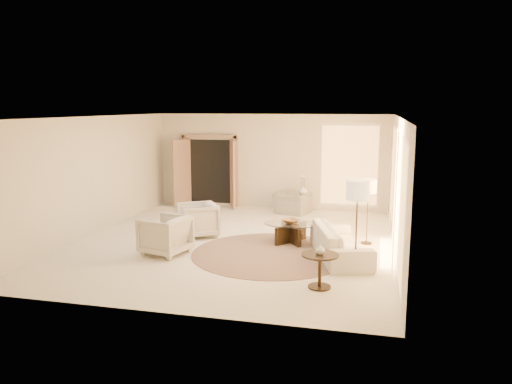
% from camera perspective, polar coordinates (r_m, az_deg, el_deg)
% --- Properties ---
extents(room, '(7.04, 8.04, 2.83)m').
position_cam_1_polar(room, '(11.05, -2.51, 1.26)').
color(room, white).
rests_on(room, ground).
extents(windows_right, '(0.10, 6.40, 2.40)m').
position_cam_1_polar(windows_right, '(10.74, 15.64, 0.39)').
color(windows_right, '#FFBC66').
rests_on(windows_right, room).
extents(window_back_corner, '(1.70, 0.10, 2.40)m').
position_cam_1_polar(window_back_corner, '(14.56, 10.62, 3.00)').
color(window_back_corner, '#FFBC66').
rests_on(window_back_corner, room).
extents(curtains_right, '(0.06, 5.20, 2.60)m').
position_cam_1_polar(curtains_right, '(11.63, 15.24, 0.87)').
color(curtains_right, beige).
rests_on(curtains_right, room).
extents(french_doors, '(1.95, 0.66, 2.16)m').
position_cam_1_polar(french_doors, '(15.27, -5.39, 2.37)').
color(french_doors, tan).
rests_on(french_doors, room).
extents(area_rug, '(4.26, 4.26, 0.01)m').
position_cam_1_polar(area_rug, '(10.47, 1.73, -7.04)').
color(area_rug, '#483229').
rests_on(area_rug, room).
extents(sofa, '(1.47, 2.35, 0.64)m').
position_cam_1_polar(sofa, '(10.27, 9.61, -5.68)').
color(sofa, beige).
rests_on(sofa, room).
extents(armchair_left, '(1.12, 1.14, 0.87)m').
position_cam_1_polar(armchair_left, '(11.80, -6.66, -3.01)').
color(armchair_left, beige).
rests_on(armchair_left, room).
extents(armchair_right, '(0.99, 1.03, 0.88)m').
position_cam_1_polar(armchair_right, '(10.51, -10.35, -4.67)').
color(armchair_right, beige).
rests_on(armchair_right, room).
extents(accent_chair, '(1.04, 0.83, 0.80)m').
position_cam_1_polar(accent_chair, '(14.22, 4.15, -0.90)').
color(accent_chair, gray).
rests_on(accent_chair, room).
extents(coffee_table, '(1.24, 1.24, 0.45)m').
position_cam_1_polar(coffee_table, '(11.24, 4.00, -4.40)').
color(coffee_table, black).
rests_on(coffee_table, room).
extents(end_table, '(0.63, 0.63, 0.59)m').
position_cam_1_polar(end_table, '(8.55, 7.31, -8.24)').
color(end_table, black).
rests_on(end_table, room).
extents(side_table, '(0.46, 0.46, 0.53)m').
position_cam_1_polar(side_table, '(14.30, 5.36, -1.17)').
color(side_table, '#31271A').
rests_on(side_table, room).
extents(floor_lamp_near, '(0.35, 0.35, 1.45)m').
position_cam_1_polar(floor_lamp_near, '(11.22, 12.73, 0.32)').
color(floor_lamp_near, '#31271A').
rests_on(floor_lamp_near, room).
extents(floor_lamp_far, '(0.42, 0.42, 1.73)m').
position_cam_1_polar(floor_lamp_far, '(9.16, 11.53, -0.28)').
color(floor_lamp_far, '#31271A').
rests_on(floor_lamp_far, room).
extents(bowl, '(0.47, 0.47, 0.09)m').
position_cam_1_polar(bowl, '(11.19, 4.01, -3.36)').
color(bowl, brown).
rests_on(bowl, coffee_table).
extents(end_vase, '(0.21, 0.21, 0.17)m').
position_cam_1_polar(end_vase, '(8.47, 7.35, -6.54)').
color(end_vase, white).
rests_on(end_vase, end_table).
extents(side_vase, '(0.27, 0.27, 0.26)m').
position_cam_1_polar(side_vase, '(14.24, 5.39, 0.17)').
color(side_vase, white).
rests_on(side_vase, side_table).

